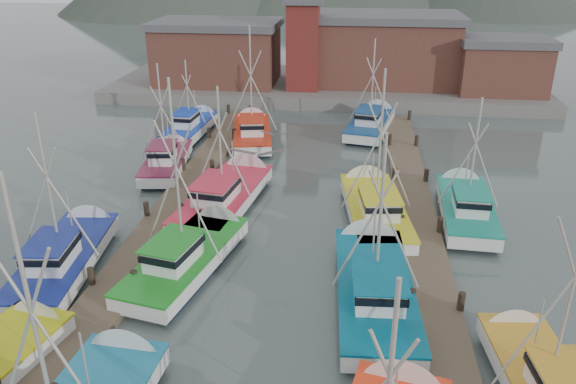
# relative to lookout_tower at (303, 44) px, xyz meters

# --- Properties ---
(ground) EXTENTS (260.00, 260.00, 0.00)m
(ground) POSITION_rel_lookout_tower_xyz_m (2.00, -33.00, -5.55)
(ground) COLOR #485753
(ground) RESTS_ON ground
(dock_left) EXTENTS (2.30, 46.00, 1.50)m
(dock_left) POSITION_rel_lookout_tower_xyz_m (-5.00, -28.96, -5.34)
(dock_left) COLOR brown
(dock_left) RESTS_ON ground
(dock_right) EXTENTS (2.30, 46.00, 1.50)m
(dock_right) POSITION_rel_lookout_tower_xyz_m (9.00, -28.96, -5.34)
(dock_right) COLOR brown
(dock_right) RESTS_ON ground
(quay) EXTENTS (44.00, 16.00, 1.20)m
(quay) POSITION_rel_lookout_tower_xyz_m (2.00, 4.00, -4.95)
(quay) COLOR slate
(quay) RESTS_ON ground
(shed_left) EXTENTS (12.72, 8.48, 6.20)m
(shed_left) POSITION_rel_lookout_tower_xyz_m (-9.00, 2.00, -1.21)
(shed_left) COLOR brown
(shed_left) RESTS_ON quay
(shed_center) EXTENTS (14.84, 9.54, 6.90)m
(shed_center) POSITION_rel_lookout_tower_xyz_m (8.00, 4.00, -0.86)
(shed_center) COLOR brown
(shed_center) RESTS_ON quay
(shed_right) EXTENTS (8.48, 6.36, 5.20)m
(shed_right) POSITION_rel_lookout_tower_xyz_m (19.00, 1.00, -1.71)
(shed_right) COLOR brown
(shed_right) RESTS_ON quay
(lookout_tower) EXTENTS (3.60, 3.60, 8.50)m
(lookout_tower) POSITION_rel_lookout_tower_xyz_m (0.00, 0.00, 0.00)
(lookout_tower) COLOR maroon
(lookout_tower) RESTS_ON quay
(distant_hills) EXTENTS (175.00, 140.00, 42.00)m
(distant_hills) POSITION_rel_lookout_tower_xyz_m (-10.76, 89.59, -5.55)
(distant_hills) COLOR #3C4539
(distant_hills) RESTS_ON ground
(boat_4) EXTENTS (4.56, 9.45, 10.10)m
(boat_4) POSITION_rel_lookout_tower_xyz_m (-2.18, -32.45, -4.87)
(boat_4) COLOR black
(boat_4) RESTS_ON ground
(boat_5) EXTENTS (3.74, 10.25, 8.75)m
(boat_5) POSITION_rel_lookout_tower_xyz_m (6.44, -33.86, -4.87)
(boat_5) COLOR black
(boat_5) RESTS_ON ground
(boat_6) EXTENTS (3.73, 9.22, 8.64)m
(boat_6) POSITION_rel_lookout_tower_xyz_m (-8.03, -33.15, -4.87)
(boat_6) COLOR black
(boat_6) RESTS_ON ground
(boat_7) EXTENTS (3.77, 8.09, 9.59)m
(boat_7) POSITION_rel_lookout_tower_xyz_m (11.95, -39.27, -4.87)
(boat_7) COLOR black
(boat_7) RESTS_ON ground
(boat_8) EXTENTS (4.44, 10.40, 8.28)m
(boat_8) POSITION_rel_lookout_tower_xyz_m (-2.01, -25.22, -4.87)
(boat_8) COLOR black
(boat_8) RESTS_ON ground
(boat_9) EXTENTS (4.18, 9.81, 9.48)m
(boat_9) POSITION_rel_lookout_tower_xyz_m (6.58, -25.96, -4.87)
(boat_9) COLOR black
(boat_9) RESTS_ON ground
(boat_10) EXTENTS (3.41, 8.18, 8.02)m
(boat_10) POSITION_rel_lookout_tower_xyz_m (-7.38, -20.03, -4.87)
(boat_10) COLOR black
(boat_10) RESTS_ON ground
(boat_11) EXTENTS (3.25, 8.85, 7.84)m
(boat_11) POSITION_rel_lookout_tower_xyz_m (11.76, -25.14, -4.87)
(boat_11) COLOR black
(boat_11) RESTS_ON ground
(boat_12) EXTENTS (4.34, 9.29, 9.72)m
(boat_12) POSITION_rel_lookout_tower_xyz_m (-2.75, -12.99, -4.87)
(boat_12) COLOR black
(boat_12) RESTS_ON ground
(boat_13) EXTENTS (4.53, 9.57, 8.44)m
(boat_13) POSITION_rel_lookout_tower_xyz_m (6.72, -9.25, -4.87)
(boat_13) COLOR black
(boat_13) RESTS_ON ground
(boat_14) EXTENTS (2.93, 8.29, 6.80)m
(boat_14) POSITION_rel_lookout_tower_xyz_m (-7.90, -12.02, -4.88)
(boat_14) COLOR black
(boat_14) RESTS_ON ground
(gull_near) EXTENTS (1.55, 0.64, 0.24)m
(gull_near) POSITION_rel_lookout_tower_xyz_m (2.68, -40.98, 3.55)
(gull_near) COLOR gray
(gull_near) RESTS_ON ground
(gull_far) EXTENTS (1.55, 0.66, 0.24)m
(gull_far) POSITION_rel_lookout_tower_xyz_m (1.21, -27.48, -0.28)
(gull_far) COLOR gray
(gull_far) RESTS_ON ground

